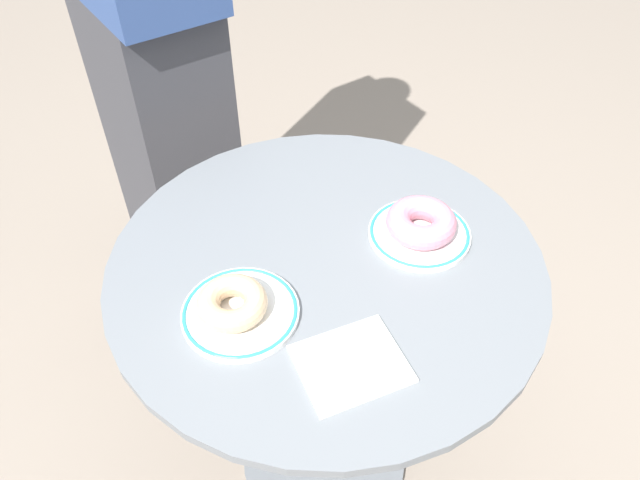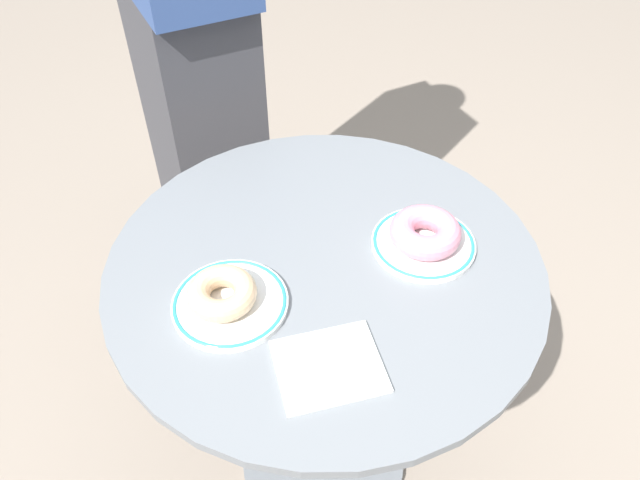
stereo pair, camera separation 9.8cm
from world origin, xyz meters
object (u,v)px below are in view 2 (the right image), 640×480
donut_pink_frosted (425,232)px  person_figure (185,14)px  cafe_table (324,343)px  paper_napkin (329,366)px  plate_left (230,303)px  plate_right (423,243)px  donut_glazed (222,293)px

donut_pink_frosted → person_figure: size_ratio=0.07×
cafe_table → paper_napkin: bearing=-106.3°
plate_left → person_figure: (0.06, 0.71, 0.15)m
plate_right → donut_glazed: size_ratio=1.65×
cafe_table → donut_pink_frosted: (0.17, -0.02, 0.27)m
plate_right → donut_pink_frosted: size_ratio=1.47×
cafe_table → donut_pink_frosted: size_ratio=6.06×
donut_glazed → plate_left: bearing=-20.0°
cafe_table → donut_pink_frosted: donut_pink_frosted is taller
donut_pink_frosted → donut_glazed: bearing=-175.6°
cafe_table → plate_left: 0.30m
cafe_table → plate_right: (0.17, -0.02, 0.24)m
donut_glazed → person_figure: size_ratio=0.06×
paper_napkin → person_figure: person_figure is taller
cafe_table → plate_right: 0.29m
plate_left → plate_right: same height
plate_left → plate_right: 0.34m
donut_pink_frosted → person_figure: 0.74m
donut_glazed → person_figure: bearing=84.6°
donut_glazed → donut_pink_frosted: size_ratio=0.89×
donut_pink_frosted → plate_right: bearing=-90.0°
donut_glazed → paper_napkin: donut_glazed is taller
plate_left → paper_napkin: plate_left is taller
donut_glazed → paper_napkin: size_ratio=0.72×
donut_pink_frosted → person_figure: (-0.28, 0.68, 0.12)m
donut_glazed → plate_right: bearing=4.4°
plate_left → donut_pink_frosted: donut_pink_frosted is taller
donut_pink_frosted → paper_napkin: size_ratio=0.81×
plate_left → cafe_table: bearing=16.5°
plate_left → plate_right: bearing=5.2°
cafe_table → plate_left: (-0.17, -0.05, 0.24)m
paper_napkin → person_figure: 0.87m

